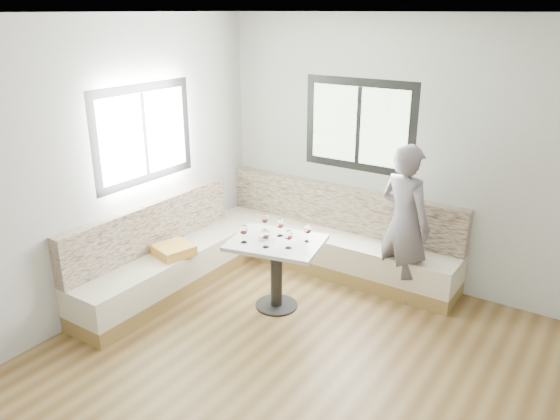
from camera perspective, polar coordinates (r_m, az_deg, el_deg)
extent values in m
cube|color=brown|center=(4.30, 3.05, -20.83)|extent=(5.00, 5.00, 0.01)
cube|color=white|center=(3.24, 4.02, 19.82)|extent=(5.00, 5.00, 0.01)
cube|color=#B7B7B2|center=(5.73, 16.30, 5.05)|extent=(5.00, 0.01, 2.80)
cube|color=#B7B7B2|center=(5.18, -21.12, 2.94)|extent=(0.01, 5.00, 2.80)
cube|color=black|center=(5.98, 8.24, 8.74)|extent=(1.30, 0.02, 1.00)
cube|color=black|center=(5.66, -14.01, 7.69)|extent=(0.02, 1.30, 1.00)
cube|color=olive|center=(6.32, 5.25, -5.56)|extent=(2.90, 0.55, 0.16)
cube|color=beige|center=(6.23, 5.31, -3.69)|extent=(2.90, 0.55, 0.29)
cube|color=beige|center=(6.25, 6.33, 0.27)|extent=(2.90, 0.14, 0.50)
cube|color=olive|center=(5.96, -11.52, -7.61)|extent=(0.55, 2.25, 0.16)
cube|color=beige|center=(5.86, -11.67, -5.67)|extent=(0.55, 2.25, 0.29)
cube|color=beige|center=(5.84, -13.37, -1.64)|extent=(0.14, 2.25, 0.50)
cube|color=gold|center=(5.71, -11.05, -4.13)|extent=(0.43, 0.43, 0.11)
cylinder|color=black|center=(5.60, -0.37, -9.90)|extent=(0.43, 0.43, 0.02)
cylinder|color=black|center=(5.44, -0.38, -6.89)|extent=(0.12, 0.12, 0.68)
cube|color=silver|center=(5.29, -0.39, -3.43)|extent=(1.00, 0.85, 0.04)
imported|color=#605A61|center=(5.58, 12.88, -1.39)|extent=(0.69, 0.57, 1.63)
cylinder|color=white|center=(5.31, -1.68, -2.86)|extent=(0.11, 0.11, 0.04)
sphere|color=black|center=(5.30, -1.47, -2.75)|extent=(0.02, 0.02, 0.02)
sphere|color=black|center=(5.32, -1.74, -2.69)|extent=(0.02, 0.02, 0.02)
sphere|color=black|center=(5.29, -1.76, -2.81)|extent=(0.02, 0.02, 0.02)
cylinder|color=white|center=(5.25, -3.79, -3.37)|extent=(0.06, 0.06, 0.01)
cylinder|color=white|center=(5.24, -3.80, -2.96)|extent=(0.01, 0.01, 0.08)
ellipsoid|color=white|center=(5.20, -3.82, -2.07)|extent=(0.08, 0.08, 0.10)
cylinder|color=#420204|center=(5.21, -3.81, -2.32)|extent=(0.05, 0.05, 0.02)
cylinder|color=white|center=(5.14, -1.50, -3.88)|extent=(0.06, 0.06, 0.01)
cylinder|color=white|center=(5.12, -1.51, -3.45)|extent=(0.01, 0.01, 0.08)
ellipsoid|color=white|center=(5.09, -1.52, -2.55)|extent=(0.08, 0.08, 0.10)
cylinder|color=#420204|center=(5.10, -1.51, -2.80)|extent=(0.05, 0.05, 0.02)
cylinder|color=white|center=(5.12, 0.90, -3.97)|extent=(0.06, 0.06, 0.01)
cylinder|color=white|center=(5.11, 0.90, -3.54)|extent=(0.01, 0.01, 0.08)
ellipsoid|color=white|center=(5.07, 0.90, -2.64)|extent=(0.08, 0.08, 0.10)
cylinder|color=#420204|center=(5.08, 0.90, -2.89)|extent=(0.05, 0.05, 0.02)
cylinder|color=white|center=(5.39, 0.02, -2.70)|extent=(0.06, 0.06, 0.01)
cylinder|color=white|center=(5.37, 0.02, -2.29)|extent=(0.01, 0.01, 0.08)
ellipsoid|color=white|center=(5.34, 0.02, -1.43)|extent=(0.08, 0.08, 0.10)
cylinder|color=#420204|center=(5.35, 0.02, -1.66)|extent=(0.05, 0.05, 0.02)
cylinder|color=white|center=(5.27, 2.88, -3.28)|extent=(0.06, 0.06, 0.01)
cylinder|color=white|center=(5.25, 2.88, -2.86)|extent=(0.01, 0.01, 0.08)
ellipsoid|color=white|center=(5.22, 2.90, -1.98)|extent=(0.08, 0.08, 0.10)
cylinder|color=#420204|center=(5.23, 2.90, -2.22)|extent=(0.05, 0.05, 0.02)
cylinder|color=white|center=(5.52, -1.59, -2.15)|extent=(0.06, 0.06, 0.01)
cylinder|color=white|center=(5.50, -1.59, -1.75)|extent=(0.01, 0.01, 0.08)
ellipsoid|color=white|center=(5.47, -1.60, -0.90)|extent=(0.08, 0.08, 0.10)
cylinder|color=#420204|center=(5.48, -1.60, -1.13)|extent=(0.05, 0.05, 0.02)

